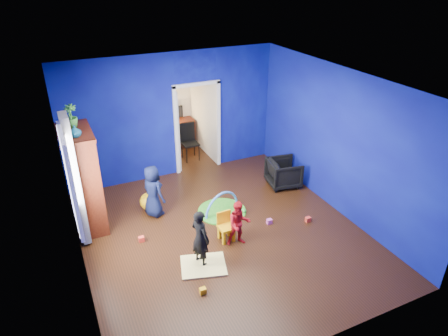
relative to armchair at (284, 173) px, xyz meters
name	(u,v)px	position (x,y,z in m)	size (l,w,h in m)	color
floor	(223,234)	(-2.05, -1.12, -0.32)	(5.00, 5.50, 0.01)	black
ceiling	(223,84)	(-2.05, -1.12, 2.58)	(5.00, 5.50, 0.01)	white
wall_back	(172,117)	(-2.05, 1.63, 1.13)	(5.00, 0.02, 2.90)	#0A0B73
wall_front	(320,262)	(-2.05, -3.87, 1.13)	(5.00, 0.02, 2.90)	#0A0B73
wall_left	(71,198)	(-4.55, -1.12, 1.13)	(0.02, 5.50, 2.90)	#0A0B73
wall_right	(338,142)	(0.45, -1.12, 1.13)	(0.02, 5.50, 2.90)	#0A0B73
alcove	(184,110)	(-1.45, 2.51, 0.93)	(1.00, 1.75, 2.50)	silver
armchair	(284,173)	(0.00, 0.00, 0.00)	(0.68, 0.70, 0.64)	black
child_black	(200,238)	(-2.73, -1.70, 0.21)	(0.38, 0.25, 1.05)	black
child_navy	(153,191)	(-3.03, 0.07, 0.23)	(0.53, 0.35, 1.09)	#0F103A
toddler_red	(239,224)	(-1.91, -1.50, 0.12)	(0.43, 0.33, 0.88)	red
vase	(75,131)	(-4.27, 0.00, 1.75)	(0.20, 0.20, 0.21)	#0B4E5C
potted_plant	(70,116)	(-4.27, 0.52, 1.85)	(0.23, 0.23, 0.41)	green
tv_armoire	(83,180)	(-4.27, 0.30, 0.66)	(0.58, 1.14, 1.96)	#3C180A
crt_tv	(85,177)	(-4.23, 0.30, 0.70)	(0.46, 0.70, 0.54)	silver
yellow_blanket	(203,265)	(-2.73, -1.80, -0.30)	(0.75, 0.60, 0.03)	#F2E07A
hopper_ball	(149,201)	(-3.08, 0.32, -0.13)	(0.37, 0.37, 0.37)	yellow
kid_chair	(227,228)	(-2.06, -1.30, -0.07)	(0.28, 0.28, 0.50)	yellow
play_mat	(222,211)	(-1.75, -0.42, -0.30)	(0.99, 0.99, 0.03)	#2C8E20
toy_arch	(222,211)	(-1.75, -0.42, -0.30)	(0.89, 0.89, 0.05)	#3F8CD8
window_left	(69,181)	(-4.53, -0.77, 1.23)	(0.03, 0.95, 1.55)	white
curtain	(75,181)	(-4.42, -0.22, 0.93)	(0.14, 0.42, 2.40)	slate
doorway	(197,129)	(-1.45, 1.63, 0.73)	(1.16, 0.10, 2.10)	white
study_desk	(178,133)	(-1.45, 3.14, 0.06)	(0.88, 0.44, 0.75)	#3D140A
desk_monitor	(176,112)	(-1.45, 3.26, 0.63)	(0.40, 0.05, 0.32)	black
desk_lamp	(166,115)	(-1.73, 3.20, 0.61)	(0.14, 0.14, 0.14)	#FFD88C
folding_chair	(190,143)	(-1.45, 2.18, 0.14)	(0.40, 0.40, 0.92)	black
book_shelf	(173,73)	(-1.45, 3.25, 1.70)	(0.88, 0.24, 0.04)	white
toy_0	(308,219)	(-0.34, -1.46, -0.27)	(0.10, 0.08, 0.10)	red
toy_1	(284,181)	(0.08, 0.05, -0.26)	(0.11, 0.11, 0.11)	#258ED2
toy_2	(203,291)	(-2.97, -2.37, -0.27)	(0.10, 0.08, 0.10)	#FBAC0D
toy_3	(244,211)	(-1.36, -0.65, -0.26)	(0.11, 0.11, 0.11)	green
toy_4	(269,221)	(-1.08, -1.20, -0.27)	(0.10, 0.08, 0.10)	#CA4C9F
toy_5	(141,239)	(-3.51, -0.69, -0.27)	(0.10, 0.08, 0.10)	#FB3D29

